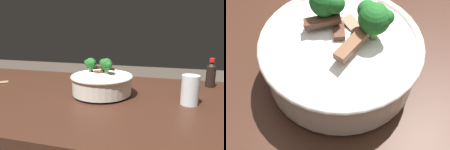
{
  "view_description": "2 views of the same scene",
  "coord_description": "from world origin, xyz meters",
  "views": [
    {
      "loc": [
        -0.43,
        0.79,
        1.1
      ],
      "look_at": [
        -0.2,
        -0.03,
        0.9
      ],
      "focal_mm": 34.54,
      "sensor_mm": 36.0,
      "label": 1
    },
    {
      "loc": [
        -0.11,
        -0.34,
        1.24
      ],
      "look_at": [
        -0.16,
        -0.06,
        0.86
      ],
      "focal_mm": 49.05,
      "sensor_mm": 36.0,
      "label": 2
    }
  ],
  "objects": [
    {
      "name": "dining_table",
      "position": [
        0.0,
        0.0,
        0.69
      ],
      "size": [
        1.49,
        0.76,
        0.82
      ],
      "color": "#381E14",
      "rests_on": "ground"
    },
    {
      "name": "rice_bowl",
      "position": [
        -0.16,
        -0.02,
        0.88
      ],
      "size": [
        0.25,
        0.25,
        0.16
      ],
      "color": "silver",
      "rests_on": "dining_table"
    }
  ]
}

